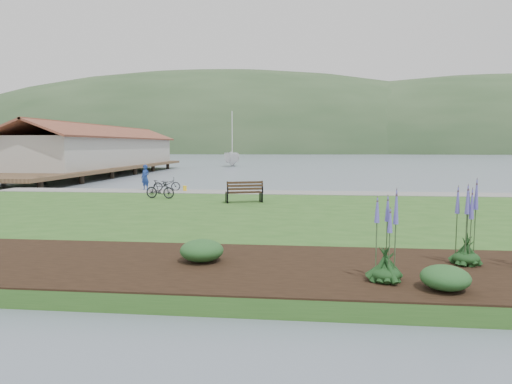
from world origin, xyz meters
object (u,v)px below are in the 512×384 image
park_bench (244,191)px  bicycle_a (167,184)px  person (145,175)px  sailboat (232,166)px

park_bench → bicycle_a: bearing=118.7°
park_bench → person: person is taller
person → bicycle_a: (1.47, -0.30, -0.52)m
bicycle_a → sailboat: (-2.53, 41.09, -0.83)m
person → bicycle_a: bearing=11.3°
park_bench → person: bearing=123.7°
bicycle_a → sailboat: sailboat is taller
bicycle_a → park_bench: bearing=-149.4°
park_bench → sailboat: sailboat is taller
park_bench → person: size_ratio=1.02×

